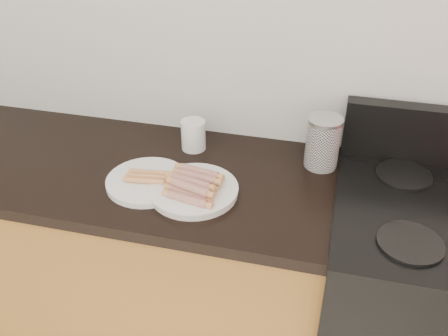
% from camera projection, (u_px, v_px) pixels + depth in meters
% --- Properties ---
extents(wall_back, '(4.00, 0.04, 2.60)m').
position_uv_depth(wall_back, '(234.00, 30.00, 1.66)').
color(wall_back, silver).
rests_on(wall_back, ground).
extents(cabinet_base, '(2.20, 0.59, 0.86)m').
position_uv_depth(cabinet_base, '(48.00, 250.00, 2.03)').
color(cabinet_base, brown).
rests_on(cabinet_base, floor).
extents(counter_slab, '(2.20, 0.62, 0.04)m').
position_uv_depth(counter_slab, '(23.00, 157.00, 1.79)').
color(counter_slab, black).
rests_on(counter_slab, cabinet_base).
extents(stove, '(0.76, 0.65, 0.91)m').
position_uv_depth(stove, '(431.00, 319.00, 1.71)').
color(stove, black).
rests_on(stove, floor).
extents(burner_near_left, '(0.18, 0.18, 0.01)m').
position_uv_depth(burner_near_left, '(410.00, 243.00, 1.35)').
color(burner_near_left, black).
rests_on(burner_near_left, stove).
extents(burner_far_left, '(0.18, 0.18, 0.01)m').
position_uv_depth(burner_far_left, '(404.00, 175.00, 1.63)').
color(burner_far_left, black).
rests_on(burner_far_left, stove).
extents(main_plate, '(0.35, 0.35, 0.02)m').
position_uv_depth(main_plate, '(194.00, 191.00, 1.56)').
color(main_plate, silver).
rests_on(main_plate, counter_slab).
extents(side_plate, '(0.31, 0.31, 0.02)m').
position_uv_depth(side_plate, '(147.00, 181.00, 1.61)').
color(side_plate, silver).
rests_on(side_plate, counter_slab).
extents(hotdog_pile, '(0.13, 0.20, 0.05)m').
position_uv_depth(hotdog_pile, '(193.00, 183.00, 1.54)').
color(hotdog_pile, maroon).
rests_on(hotdog_pile, main_plate).
extents(plain_sausages, '(0.12, 0.08, 0.02)m').
position_uv_depth(plain_sausages, '(147.00, 177.00, 1.60)').
color(plain_sausages, '#B06940').
rests_on(plain_sausages, side_plate).
extents(canister, '(0.12, 0.12, 0.18)m').
position_uv_depth(canister, '(323.00, 142.00, 1.66)').
color(canister, silver).
rests_on(canister, counter_slab).
extents(mug, '(0.11, 0.11, 0.11)m').
position_uv_depth(mug, '(193.00, 135.00, 1.77)').
color(mug, silver).
rests_on(mug, counter_slab).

